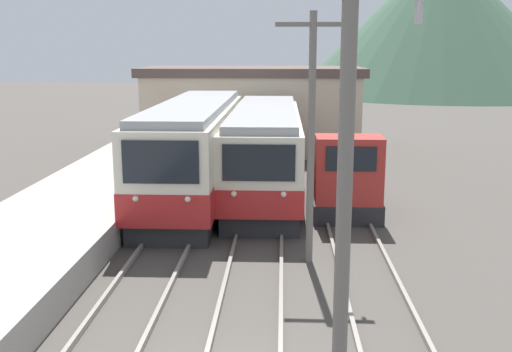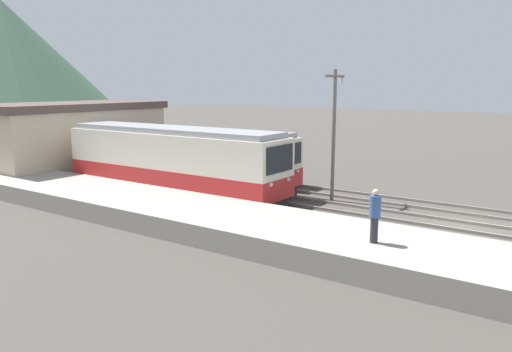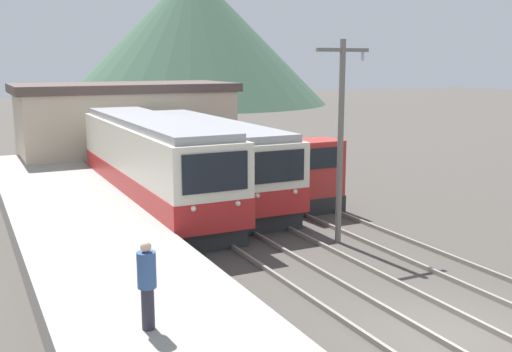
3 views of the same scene
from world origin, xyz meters
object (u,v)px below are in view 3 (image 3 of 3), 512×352
commuter_train_center (207,162)px  catenary_mast_mid (341,134)px  shunting_locomotive (296,177)px  commuter_train_left (153,167)px  person_on_platform (147,282)px

commuter_train_center → catenary_mast_mid: bearing=-79.8°
shunting_locomotive → catenary_mast_mid: 6.25m
commuter_train_left → commuter_train_center: 2.93m
catenary_mast_mid → person_on_platform: catenary_mast_mid is taller
commuter_train_center → catenary_mast_mid: (1.51, -8.38, 2.11)m
commuter_train_center → catenary_mast_mid: 8.78m
commuter_train_left → catenary_mast_mid: (4.31, -7.54, 1.98)m
shunting_locomotive → person_on_platform: 14.90m
commuter_train_left → shunting_locomotive: size_ratio=2.90×
catenary_mast_mid → shunting_locomotive: bearing=74.8°
catenary_mast_mid → person_on_platform: 10.27m
shunting_locomotive → person_on_platform: shunting_locomotive is taller
commuter_train_center → shunting_locomotive: bearing=-43.8°
commuter_train_center → shunting_locomotive: commuter_train_center is taller
shunting_locomotive → catenary_mast_mid: (-1.49, -5.51, 2.56)m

